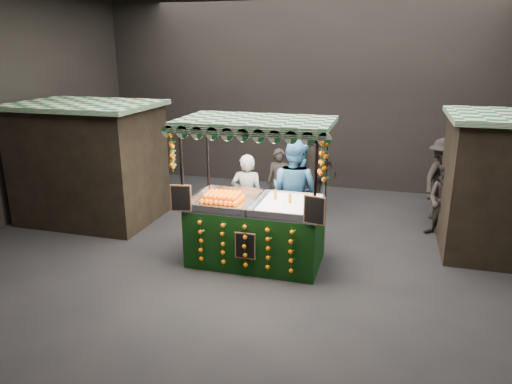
# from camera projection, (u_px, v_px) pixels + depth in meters

# --- Properties ---
(ground) EXTENTS (12.00, 12.00, 0.00)m
(ground) POSITION_uv_depth(u_px,v_px,m) (272.00, 258.00, 8.77)
(ground) COLOR black
(ground) RESTS_ON ground
(market_hall) EXTENTS (12.10, 10.10, 5.05)m
(market_hall) POSITION_uv_depth(u_px,v_px,m) (274.00, 69.00, 7.78)
(market_hall) COLOR black
(market_hall) RESTS_ON ground
(neighbour_stall_left) EXTENTS (3.00, 2.20, 2.60)m
(neighbour_stall_left) POSITION_uv_depth(u_px,v_px,m) (90.00, 162.00, 10.46)
(neighbour_stall_left) COLOR black
(neighbour_stall_left) RESTS_ON ground
(juice_stall) EXTENTS (2.67, 1.57, 2.59)m
(juice_stall) POSITION_uv_depth(u_px,v_px,m) (256.00, 220.00, 8.39)
(juice_stall) COLOR black
(juice_stall) RESTS_ON ground
(vendor_grey) EXTENTS (0.69, 0.51, 1.75)m
(vendor_grey) POSITION_uv_depth(u_px,v_px,m) (247.00, 197.00, 9.43)
(vendor_grey) COLOR slate
(vendor_grey) RESTS_ON ground
(vendor_blue) EXTENTS (1.25, 1.12, 2.10)m
(vendor_blue) POSITION_uv_depth(u_px,v_px,m) (294.00, 192.00, 9.18)
(vendor_blue) COLOR #264F7A
(vendor_blue) RESTS_ON ground
(shopper_0) EXTENTS (0.60, 0.42, 1.56)m
(shopper_0) POSITION_uv_depth(u_px,v_px,m) (279.00, 183.00, 10.75)
(shopper_0) COLOR #2A2422
(shopper_0) RESTS_ON ground
(shopper_1) EXTENTS (0.93, 0.86, 1.55)m
(shopper_1) POSITION_uv_depth(u_px,v_px,m) (446.00, 201.00, 9.51)
(shopper_1) COLOR #2D2724
(shopper_1) RESTS_ON ground
(shopper_2) EXTENTS (1.23, 0.93, 1.94)m
(shopper_2) POSITION_uv_depth(u_px,v_px,m) (315.00, 172.00, 10.97)
(shopper_2) COLOR #2A2622
(shopper_2) RESTS_ON ground
(shopper_3) EXTENTS (1.22, 1.38, 1.85)m
(shopper_3) POSITION_uv_depth(u_px,v_px,m) (442.00, 179.00, 10.53)
(shopper_3) COLOR black
(shopper_3) RESTS_ON ground
(shopper_4) EXTENTS (0.84, 0.55, 1.72)m
(shopper_4) POSITION_uv_depth(u_px,v_px,m) (150.00, 154.00, 13.25)
(shopper_4) COLOR #2E2725
(shopper_4) RESTS_ON ground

